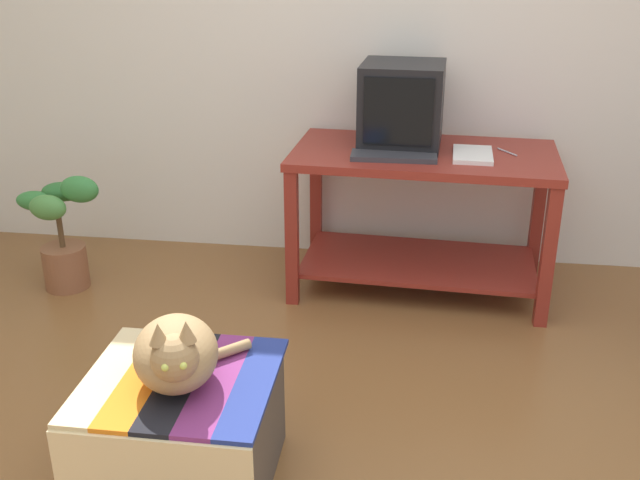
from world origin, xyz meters
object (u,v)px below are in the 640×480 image
desk (422,196)px  book (473,155)px  cat (177,353)px  keyboard (394,156)px  potted_plant (62,235)px  ottoman_with_blanket (183,430)px  tv_monitor (402,106)px

desk → book: 0.34m
book → cat: (-0.96, -1.55, -0.22)m
cat → desk: bearing=47.8°
keyboard → book: keyboard is taller
desk → cat: size_ratio=3.00×
potted_plant → book: bearing=5.3°
ottoman_with_blanket → potted_plant: (-1.05, 1.33, 0.09)m
book → cat: book is taller
keyboard → tv_monitor: bearing=83.8°
ottoman_with_blanket → keyboard: bearing=67.3°
keyboard → book: bearing=11.2°
book → cat: size_ratio=0.64×
keyboard → potted_plant: size_ratio=0.65×
keyboard → potted_plant: keyboard is taller
cat → potted_plant: bearing=110.2°
keyboard → potted_plant: (-1.65, -0.11, -0.45)m
tv_monitor → cat: size_ratio=0.97×
keyboard → cat: (-0.59, -1.47, -0.22)m
keyboard → ottoman_with_blanket: 1.65m
desk → cat: (-0.73, -1.61, 0.02)m
tv_monitor → potted_plant: bearing=-165.1°
keyboard → book: 0.38m
book → potted_plant: size_ratio=0.45×
tv_monitor → potted_plant: (-1.67, -0.35, -0.63)m
ottoman_with_blanket → cat: 0.31m
cat → keyboard: bearing=50.3°
tv_monitor → keyboard: size_ratio=1.05×
desk → keyboard: (-0.14, -0.14, 0.24)m
book → cat: 1.84m
desk → tv_monitor: 0.46m
tv_monitor → desk: bearing=-35.7°
book → ottoman_with_blanket: size_ratio=0.46×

